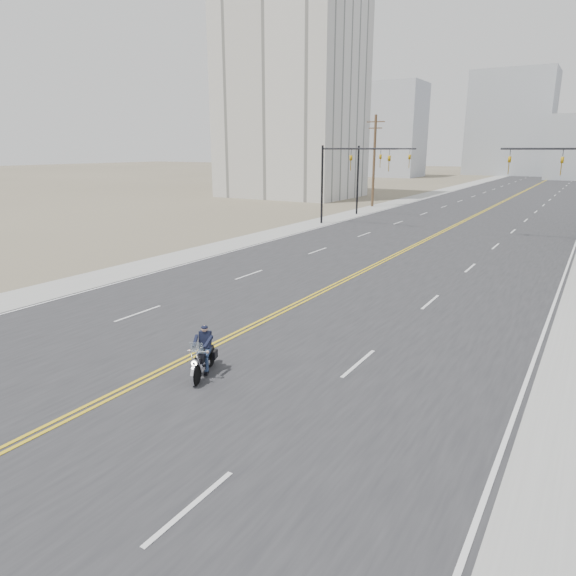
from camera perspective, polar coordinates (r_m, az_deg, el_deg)
The scene contains 12 objects.
ground_plane at distance 16.44m, azimuth -14.56°, elevation -9.35°, with size 400.00×400.00×0.00m, color #776D56.
road at distance 81.26m, azimuth 23.67°, elevation 9.24°, with size 20.00×200.00×0.01m, color #303033.
sidewalk_left at distance 83.60m, azimuth 15.77°, elevation 10.06°, with size 3.00×200.00×0.01m, color #A5A5A0.
traffic_mast_left at distance 46.75m, azimuth 6.09°, elevation 12.98°, with size 7.10×0.26×7.00m.
traffic_mast_right at distance 42.33m, azimuth 29.06°, elevation 10.97°, with size 7.10×0.26×7.00m.
traffic_mast_far at distance 54.21m, azimuth 9.47°, elevation 13.09°, with size 6.10×0.26×7.00m.
utility_pole_left at distance 62.81m, azimuth 9.55°, elevation 13.90°, with size 2.20×0.30×10.50m.
apartment_block at distance 76.45m, azimuth 0.39°, elevation 21.45°, with size 18.00×14.00×30.00m, color silver.
haze_bldg_a at distance 133.48m, azimuth 11.55°, elevation 16.77°, with size 14.00×12.00×22.00m, color #B7BCC6.
haze_bldg_d at distance 152.12m, azimuth 23.51°, elevation 16.39°, with size 20.00×15.00×26.00m, color #ADB2B7.
haze_bldg_f at distance 152.93m, azimuth 8.02°, elevation 15.56°, with size 12.00×12.00×16.00m, color #ADB2B7.
motorcyclist at distance 15.84m, azimuth -9.46°, elevation -7.02°, with size 0.83×1.94×1.52m, color black, non-canonical shape.
Camera 1 is at (10.98, -10.24, 6.69)m, focal length 32.00 mm.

